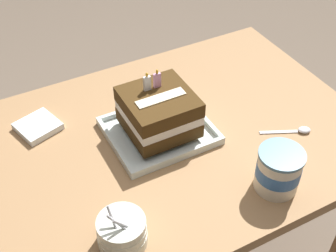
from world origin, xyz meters
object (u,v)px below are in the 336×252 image
ice_cream_tub (279,170)px  serving_spoon_near_tray (299,130)px  bowl_stack (122,232)px  foil_tray (159,132)px  napkin_pile (38,126)px  birthday_cake (159,112)px

ice_cream_tub → serving_spoon_near_tray: (0.19, 0.13, -0.05)m
bowl_stack → serving_spoon_near_tray: (0.59, 0.10, -0.03)m
foil_tray → napkin_pile: (-0.30, 0.18, 0.00)m
foil_tray → bowl_stack: (-0.23, -0.28, 0.03)m
birthday_cake → serving_spoon_near_tray: bearing=-26.9°
foil_tray → serving_spoon_near_tray: 0.40m
ice_cream_tub → napkin_pile: (-0.47, 0.49, -0.05)m
bowl_stack → serving_spoon_near_tray: size_ratio=0.86×
bowl_stack → birthday_cake: bearing=50.0°
ice_cream_tub → foil_tray: bearing=118.8°
foil_tray → ice_cream_tub: bearing=-61.2°
ice_cream_tub → napkin_pile: ice_cream_tub is taller
serving_spoon_near_tray → napkin_pile: 0.74m
birthday_cake → bowl_stack: bearing=-130.0°
foil_tray → napkin_pile: size_ratio=2.12×
serving_spoon_near_tray → bowl_stack: bearing=-170.5°
foil_tray → napkin_pile: 0.35m
birthday_cake → serving_spoon_near_tray: size_ratio=1.30×
foil_tray → bowl_stack: size_ratio=2.36×
ice_cream_tub → bowl_stack: bearing=175.7°
birthday_cake → ice_cream_tub: size_ratio=1.57×
foil_tray → ice_cream_tub: (0.17, -0.31, 0.05)m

